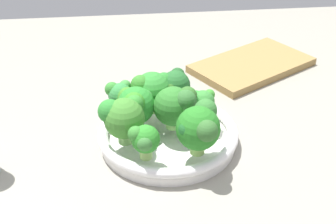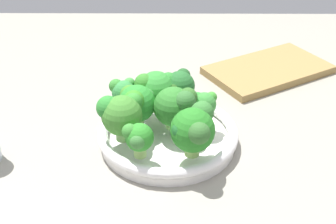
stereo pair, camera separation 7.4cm
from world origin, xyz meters
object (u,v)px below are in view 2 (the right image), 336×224
(broccoli_floret_7, at_px, (193,129))
(cutting_board, at_px, (268,70))
(broccoli_floret_5, at_px, (138,138))
(broccoli_floret_6, at_px, (180,87))
(broccoli_floret_4, at_px, (203,106))
(broccoli_floret_8, at_px, (124,93))
(broccoli_floret_1, at_px, (156,89))
(bowl, at_px, (168,135))
(broccoli_floret_0, at_px, (176,106))
(broccoli_floret_2, at_px, (121,114))
(broccoli_floret_3, at_px, (136,102))

(broccoli_floret_7, bearing_deg, cutting_board, -118.12)
(cutting_board, bearing_deg, broccoli_floret_5, 52.44)
(broccoli_floret_5, bearing_deg, broccoli_floret_6, -113.89)
(broccoli_floret_5, xyz_separation_m, cutting_board, (-0.26, -0.33, -0.06))
(broccoli_floret_4, bearing_deg, cutting_board, -122.54)
(broccoli_floret_4, relative_size, broccoli_floret_8, 0.95)
(broccoli_floret_1, xyz_separation_m, broccoli_floret_6, (-0.04, -0.01, -0.00))
(broccoli_floret_1, xyz_separation_m, broccoli_floret_4, (-0.08, 0.04, -0.01))
(broccoli_floret_7, height_order, broccoli_floret_8, broccoli_floret_7)
(broccoli_floret_8, height_order, cutting_board, broccoli_floret_8)
(bowl, distance_m, cutting_board, 0.33)
(bowl, xyz_separation_m, broccoli_floret_6, (-0.02, -0.07, 0.06))
(broccoli_floret_5, height_order, cutting_board, broccoli_floret_5)
(broccoli_floret_6, distance_m, cutting_board, 0.28)
(broccoli_floret_4, height_order, broccoli_floret_5, broccoli_floret_4)
(broccoli_floret_5, xyz_separation_m, broccoli_floret_8, (0.03, -0.13, 0.00))
(bowl, height_order, broccoli_floret_6, broccoli_floret_6)
(broccoli_floret_0, bearing_deg, bowl, -1.95)
(broccoli_floret_0, xyz_separation_m, broccoli_floret_6, (-0.01, -0.07, -0.00))
(bowl, relative_size, broccoli_floret_5, 4.20)
(broccoli_floret_2, height_order, broccoli_floret_8, broccoli_floret_2)
(broccoli_floret_3, height_order, cutting_board, broccoli_floret_3)
(broccoli_floret_6, bearing_deg, broccoli_floret_0, 83.65)
(broccoli_floret_4, xyz_separation_m, broccoli_floret_5, (0.10, 0.09, -0.00))
(bowl, bearing_deg, broccoli_floret_4, -168.13)
(bowl, relative_size, broccoli_floret_6, 3.40)
(broccoli_floret_0, height_order, broccoli_floret_8, broccoli_floret_0)
(broccoli_floret_0, xyz_separation_m, broccoli_floret_1, (0.03, -0.06, -0.00))
(broccoli_floret_1, bearing_deg, broccoli_floret_2, 59.17)
(broccoli_floret_2, bearing_deg, broccoli_floret_6, -133.88)
(broccoli_floret_1, xyz_separation_m, broccoli_floret_8, (0.06, 0.01, -0.00))
(broccoli_floret_3, distance_m, broccoli_floret_5, 0.09)
(broccoli_floret_1, relative_size, broccoli_floret_7, 0.91)
(bowl, bearing_deg, broccoli_floret_0, 178.05)
(broccoli_floret_0, bearing_deg, broccoli_floret_1, -59.44)
(broccoli_floret_0, distance_m, cutting_board, 0.33)
(bowl, relative_size, broccoli_floret_4, 4.06)
(broccoli_floret_5, height_order, broccoli_floret_8, broccoli_floret_8)
(broccoli_floret_3, relative_size, cutting_board, 0.28)
(broccoli_floret_1, distance_m, broccoli_floret_2, 0.10)
(broccoli_floret_1, height_order, broccoli_floret_2, broccoli_floret_2)
(broccoli_floret_7, distance_m, cutting_board, 0.38)
(bowl, xyz_separation_m, broccoli_floret_0, (-0.01, 0.00, 0.06))
(broccoli_floret_5, bearing_deg, broccoli_floret_4, -138.37)
(broccoli_floret_6, height_order, broccoli_floret_8, broccoli_floret_6)
(broccoli_floret_7, height_order, cutting_board, broccoli_floret_7)
(broccoli_floret_0, relative_size, cutting_board, 0.29)
(bowl, xyz_separation_m, broccoli_floret_2, (0.07, 0.03, 0.06))
(broccoli_floret_2, xyz_separation_m, cutting_board, (-0.29, -0.29, -0.07))
(broccoli_floret_0, bearing_deg, broccoli_floret_7, 109.18)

